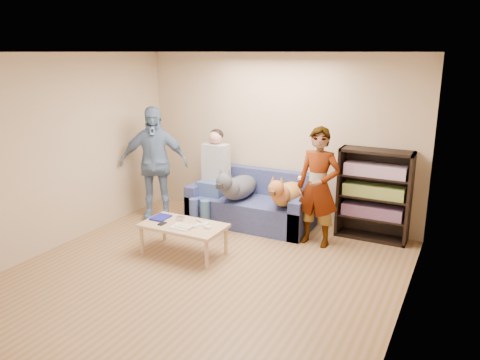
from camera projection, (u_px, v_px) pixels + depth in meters
The scene contains 26 objects.
ground at pixel (193, 283), 5.46m from camera, with size 5.00×5.00×0.00m, color olive.
ceiling at pixel (186, 52), 4.77m from camera, with size 5.00×5.00×0.00m, color white.
wall_back at pixel (278, 139), 7.26m from camera, with size 4.50×4.50×0.00m, color tan.
wall_left at pixel (45, 155), 6.10m from camera, with size 5.00×5.00×0.00m, color tan.
wall_right at pixel (405, 205), 4.12m from camera, with size 5.00×5.00×0.00m, color tan.
blanket at pixel (297, 202), 6.78m from camera, with size 0.42×0.36×0.15m, color #ADAEB2.
person_standing_right at pixel (318, 187), 6.35m from camera, with size 0.60×0.39×1.65m, color gray.
person_standing_left at pixel (154, 163), 7.36m from camera, with size 1.06×0.44×1.81m, color #7188B5.
held_controller at pixel (300, 178), 6.23m from camera, with size 0.04×0.11×0.03m, color white.
notebook_blue at pixel (161, 217), 6.34m from camera, with size 0.20×0.26×0.03m, color navy.
papers at pixel (182, 227), 6.01m from camera, with size 0.26×0.20×0.01m, color white.
magazine at pixel (185, 226), 6.01m from camera, with size 0.22×0.17×0.01m, color beige.
camera_silver at pixel (181, 218), 6.27m from camera, with size 0.11×0.06×0.05m, color silver.
controller_a at pixel (206, 224), 6.08m from camera, with size 0.04×0.13×0.03m, color white.
controller_b at pixel (208, 227), 5.98m from camera, with size 0.09×0.06×0.03m, color white.
headphone_cup_a at pixel (195, 227), 6.01m from camera, with size 0.07×0.07×0.02m, color silver.
headphone_cup_b at pixel (199, 225), 6.08m from camera, with size 0.07×0.07×0.02m, color white.
pen_orange at pixel (175, 228), 5.99m from camera, with size 0.01×0.01×0.14m, color #C9691C.
pen_black at pixel (198, 221), 6.22m from camera, with size 0.01×0.01×0.14m, color black.
wallet at pixel (162, 224), 6.12m from camera, with size 0.07×0.12×0.01m, color black.
sofa at pixel (252, 206), 7.29m from camera, with size 1.90×0.85×0.82m.
person_seated at pixel (213, 173), 7.32m from camera, with size 0.40×0.73×1.47m.
dog_gray at pixel (237, 187), 7.08m from camera, with size 0.39×1.24×0.57m.
dog_tan at pixel (286, 193), 6.78m from camera, with size 0.37×1.15×0.54m.
coffee_table at pixel (183, 228), 6.13m from camera, with size 1.10×0.60×0.42m.
bookshelf at pixel (374, 193), 6.59m from camera, with size 1.00×0.34×1.30m.
Camera 1 is at (2.74, -4.15, 2.61)m, focal length 35.00 mm.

